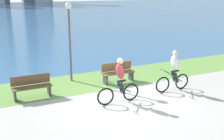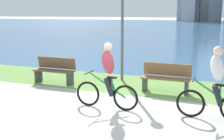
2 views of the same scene
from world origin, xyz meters
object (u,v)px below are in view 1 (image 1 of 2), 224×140
bench_far_along_path (118,72)px  lamppost_tall (69,30)px  cyclist_lead (119,81)px  bench_near_path (32,87)px  cyclist_trailing (174,71)px

bench_far_along_path → lamppost_tall: size_ratio=0.43×
cyclist_lead → bench_far_along_path: cyclist_lead is taller
bench_near_path → lamppost_tall: 3.08m
bench_near_path → cyclist_lead: bearing=-34.0°
cyclist_lead → cyclist_trailing: 2.59m
cyclist_trailing → lamppost_tall: bearing=137.6°
cyclist_lead → lamppost_tall: 3.68m
cyclist_lead → lamppost_tall: size_ratio=0.49×
cyclist_lead → bench_near_path: 3.45m
cyclist_trailing → bench_far_along_path: size_ratio=1.14×
bench_far_along_path → lamppost_tall: (-1.86, 1.09, 1.89)m
cyclist_trailing → lamppost_tall: size_ratio=0.49×
bench_far_along_path → lamppost_tall: bearing=149.5°
bench_far_along_path → lamppost_tall: 2.87m
cyclist_lead → bench_near_path: cyclist_lead is taller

